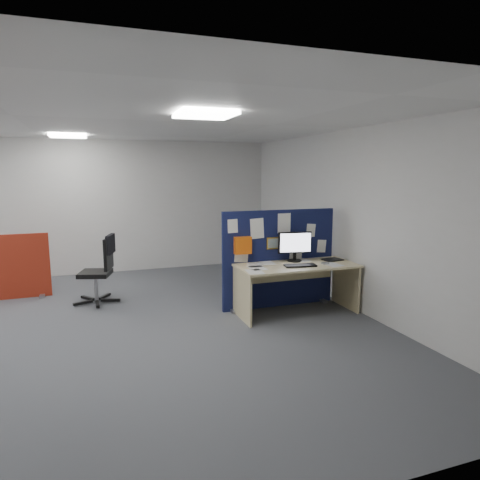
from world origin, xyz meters
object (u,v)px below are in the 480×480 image
object	(u,v)px
main_desk	(295,275)
red_divider	(2,268)
navy_divider	(278,258)
monitor_main	(295,245)
office_chair	(102,265)

from	to	relation	value
main_desk	red_divider	distance (m)	4.70
navy_divider	red_divider	world-z (taller)	navy_divider
navy_divider	main_desk	size ratio (longest dim) A/B	1.04
monitor_main	office_chair	xyz separation A→B (m)	(-2.74, 1.25, -0.37)
main_desk	office_chair	bearing A→B (deg)	151.75
red_divider	office_chair	bearing A→B (deg)	-26.45
navy_divider	monitor_main	bearing A→B (deg)	-40.96
red_divider	navy_divider	bearing A→B (deg)	-24.98
navy_divider	office_chair	xyz separation A→B (m)	(-2.54, 1.07, -0.14)
main_desk	office_chair	world-z (taller)	office_chair
main_desk	red_divider	world-z (taller)	red_divider
main_desk	office_chair	distance (m)	3.02
monitor_main	red_divider	size ratio (longest dim) A/B	0.36
main_desk	monitor_main	xyz separation A→B (m)	(0.08, 0.18, 0.42)
navy_divider	monitor_main	world-z (taller)	navy_divider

